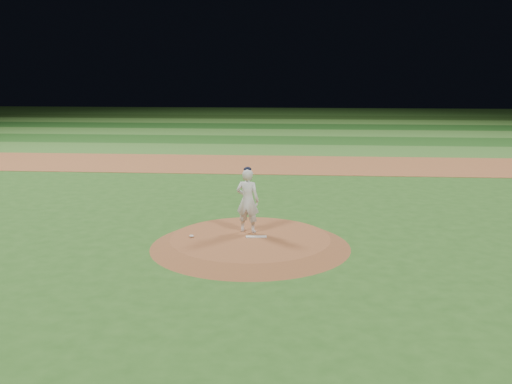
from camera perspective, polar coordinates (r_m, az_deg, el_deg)
name	(u,v)px	position (r m, az deg, el deg)	size (l,w,h in m)	color
ground	(250,246)	(15.81, -0.57, -5.42)	(120.00, 120.00, 0.00)	#28561C
infield_dirt_band	(274,164)	(29.43, 1.83, 2.79)	(70.00, 6.00, 0.02)	brown
outfield_stripe_0	(278,150)	(34.87, 2.26, 4.23)	(70.00, 5.00, 0.02)	#386B26
outfield_stripe_1	(281,140)	(39.82, 2.54, 5.20)	(70.00, 5.00, 0.02)	#1E4D18
outfield_stripe_2	(284,133)	(44.79, 2.77, 5.96)	(70.00, 5.00, 0.02)	#3B7229
outfield_stripe_3	(285,126)	(49.76, 2.95, 6.57)	(70.00, 5.00, 0.02)	#1B4917
outfield_stripe_4	(287,121)	(54.74, 3.10, 7.07)	(70.00, 5.00, 0.02)	#40782B
outfield_stripe_5	(288,117)	(59.72, 3.22, 7.48)	(70.00, 5.00, 0.02)	#204315
pitchers_mound	(250,242)	(15.77, -0.57, -4.98)	(5.50, 5.50, 0.25)	brown
pitching_rubber	(256,237)	(15.73, 0.02, -4.49)	(0.57, 0.14, 0.03)	silver
rosin_bag	(192,236)	(15.82, -6.47, -4.40)	(0.12, 0.12, 0.07)	beige
pitcher_on_mound	(248,200)	(16.03, -0.84, -0.82)	(0.75, 0.58, 1.88)	silver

